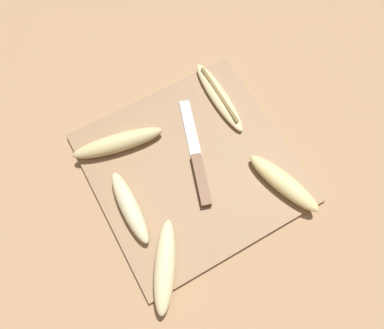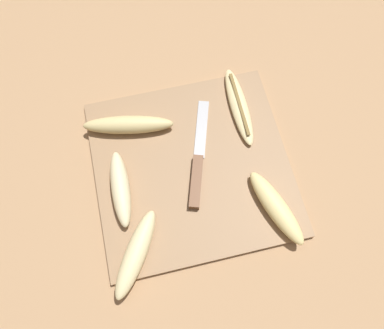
{
  "view_description": "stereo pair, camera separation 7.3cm",
  "coord_description": "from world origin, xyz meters",
  "px_view_note": "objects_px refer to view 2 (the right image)",
  "views": [
    {
      "loc": [
        -0.13,
        -0.22,
        0.71
      ],
      "look_at": [
        0.0,
        0.0,
        0.02
      ],
      "focal_mm": 35.0,
      "sensor_mm": 36.0,
      "label": 1
    },
    {
      "loc": [
        -0.06,
        -0.25,
        0.71
      ],
      "look_at": [
        0.0,
        0.0,
        0.02
      ],
      "focal_mm": 35.0,
      "sensor_mm": 36.0,
      "label": 2
    }
  ],
  "objects_px": {
    "knife": "(198,171)",
    "banana_cream_curved": "(121,188)",
    "banana_golden_short": "(276,207)",
    "banana_soft_right": "(136,254)",
    "banana_ripe_center": "(239,106)",
    "banana_spotted_left": "(128,125)"
  },
  "relations": [
    {
      "from": "knife",
      "to": "banana_cream_curved",
      "type": "distance_m",
      "value": 0.15
    },
    {
      "from": "banana_golden_short",
      "to": "banana_soft_right",
      "type": "bearing_deg",
      "value": -174.88
    },
    {
      "from": "banana_cream_curved",
      "to": "banana_ripe_center",
      "type": "xyz_separation_m",
      "value": [
        0.27,
        0.13,
        -0.01
      ]
    },
    {
      "from": "knife",
      "to": "banana_ripe_center",
      "type": "height_order",
      "value": "banana_ripe_center"
    },
    {
      "from": "banana_ripe_center",
      "to": "banana_golden_short",
      "type": "bearing_deg",
      "value": -87.99
    },
    {
      "from": "knife",
      "to": "banana_ripe_center",
      "type": "xyz_separation_m",
      "value": [
        0.12,
        0.12,
        0.0
      ]
    },
    {
      "from": "banana_golden_short",
      "to": "knife",
      "type": "bearing_deg",
      "value": 139.84
    },
    {
      "from": "knife",
      "to": "banana_soft_right",
      "type": "bearing_deg",
      "value": -119.97
    },
    {
      "from": "banana_cream_curved",
      "to": "banana_spotted_left",
      "type": "bearing_deg",
      "value": 73.97
    },
    {
      "from": "banana_cream_curved",
      "to": "banana_golden_short",
      "type": "bearing_deg",
      "value": -20.2
    },
    {
      "from": "banana_ripe_center",
      "to": "banana_spotted_left",
      "type": "bearing_deg",
      "value": 179.0
    },
    {
      "from": "banana_ripe_center",
      "to": "banana_soft_right",
      "type": "bearing_deg",
      "value": -136.2
    },
    {
      "from": "banana_soft_right",
      "to": "banana_ripe_center",
      "type": "height_order",
      "value": "banana_soft_right"
    },
    {
      "from": "banana_spotted_left",
      "to": "banana_soft_right",
      "type": "bearing_deg",
      "value": -96.69
    },
    {
      "from": "knife",
      "to": "banana_golden_short",
      "type": "xyz_separation_m",
      "value": [
        0.13,
        -0.11,
        0.01
      ]
    },
    {
      "from": "banana_cream_curved",
      "to": "banana_soft_right",
      "type": "xyz_separation_m",
      "value": [
        0.01,
        -0.13,
        0.0
      ]
    },
    {
      "from": "banana_cream_curved",
      "to": "banana_golden_short",
      "type": "xyz_separation_m",
      "value": [
        0.28,
        -0.1,
        -0.0
      ]
    },
    {
      "from": "knife",
      "to": "banana_soft_right",
      "type": "distance_m",
      "value": 0.19
    },
    {
      "from": "knife",
      "to": "banana_spotted_left",
      "type": "relative_size",
      "value": 1.23
    },
    {
      "from": "banana_golden_short",
      "to": "banana_soft_right",
      "type": "relative_size",
      "value": 1.03
    },
    {
      "from": "knife",
      "to": "banana_ripe_center",
      "type": "bearing_deg",
      "value": 64.02
    },
    {
      "from": "knife",
      "to": "banana_cream_curved",
      "type": "bearing_deg",
      "value": -160.47
    }
  ]
}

